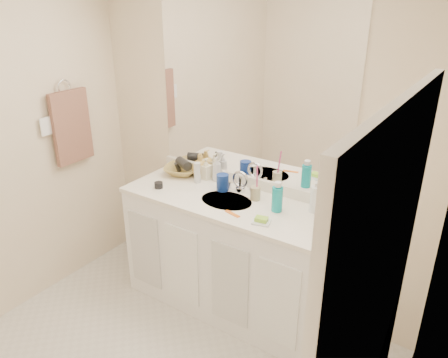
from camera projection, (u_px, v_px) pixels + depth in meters
wall_back at (250, 144)px, 3.07m from camera, size 2.60×0.02×2.40m
wall_right at (390, 324)px, 1.42m from camera, size 0.02×2.60×2.40m
vanity_cabinet at (228, 255)px, 3.17m from camera, size 1.50×0.55×0.85m
countertop at (228, 201)px, 3.00m from camera, size 1.52×0.57×0.03m
backsplash at (248, 181)px, 3.17m from camera, size 1.52×0.03×0.08m
sink_basin at (226, 202)px, 2.98m from camera, size 0.37×0.37×0.02m
faucet at (240, 184)px, 3.09m from camera, size 0.02×0.02×0.11m
mirror at (250, 94)px, 2.92m from camera, size 1.48×0.01×1.20m
blue_mug at (223, 182)px, 3.11m from camera, size 0.09×0.09×0.12m
tan_cup at (255, 193)px, 2.97m from camera, size 0.08×0.08×0.09m
toothbrush at (257, 180)px, 2.92m from camera, size 0.02×0.04×0.21m
mouthwash_bottle at (277, 199)px, 2.80m from camera, size 0.08×0.08×0.17m
clear_pump_bottle at (315, 199)px, 2.79m from camera, size 0.08×0.08×0.18m
soap_dish at (261, 222)px, 2.69m from camera, size 0.13×0.11×0.01m
green_soap at (261, 219)px, 2.68m from camera, size 0.08×0.07×0.03m
orange_comb at (232, 214)px, 2.79m from camera, size 0.12×0.05×0.01m
dark_jar at (159, 185)px, 3.16m from camera, size 0.07×0.07×0.04m
extra_white_bottle at (197, 173)px, 3.22m from camera, size 0.05×0.05×0.16m
soap_bottle_white at (217, 169)px, 3.25m from camera, size 0.08×0.08×0.19m
soap_bottle_cream at (206, 169)px, 3.29m from camera, size 0.08×0.08×0.16m
soap_bottle_yellow at (201, 165)px, 3.33m from camera, size 0.16×0.16×0.18m
wicker_basket at (182, 170)px, 3.39m from camera, size 0.34×0.34×0.07m
hair_dryer at (184, 164)px, 3.36m from camera, size 0.16×0.13×0.07m
towel_ring at (64, 87)px, 3.18m from camera, size 0.01×0.11×0.11m
hand_towel at (72, 127)px, 3.29m from camera, size 0.04×0.32×0.55m
switch_plate at (46, 126)px, 3.13m from camera, size 0.01×0.08×0.13m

